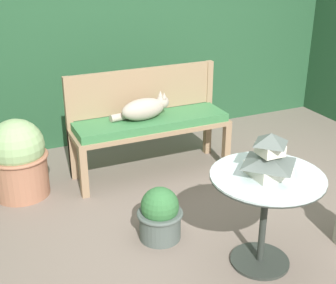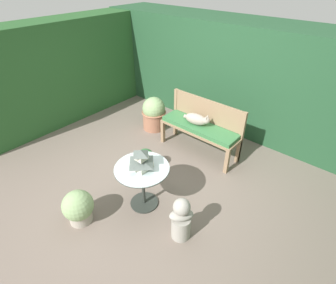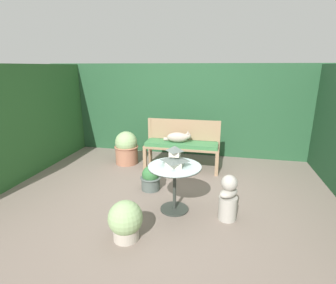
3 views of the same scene
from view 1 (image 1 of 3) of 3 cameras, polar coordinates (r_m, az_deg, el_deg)
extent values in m
plane|color=#75665B|center=(3.44, 4.22, -11.11)|extent=(30.00, 30.00, 0.00)
cube|color=#234C2D|center=(5.27, -8.72, 12.50)|extent=(6.40, 1.09, 1.95)
cube|color=#937556|center=(3.85, -10.23, -3.82)|extent=(0.06, 0.06, 0.42)
cube|color=#937556|center=(4.31, 7.13, -0.53)|extent=(0.06, 0.06, 0.42)
cube|color=#937556|center=(4.17, -11.50, -1.72)|extent=(0.06, 0.06, 0.42)
cube|color=#937556|center=(4.60, 4.82, 1.14)|extent=(0.06, 0.06, 0.42)
cube|color=#937556|center=(4.09, -2.07, 1.81)|extent=(1.39, 0.42, 0.04)
cube|color=#387542|center=(4.07, -2.08, 2.53)|extent=(1.34, 0.39, 0.07)
cube|color=#937556|center=(4.08, -11.84, 1.52)|extent=(0.06, 0.06, 0.92)
cube|color=#937556|center=(4.52, 4.89, 4.12)|extent=(0.06, 0.06, 0.92)
cube|color=#937556|center=(4.17, -3.13, 6.37)|extent=(1.34, 0.04, 0.39)
ellipsoid|color=#A89989|center=(3.99, -3.06, 4.01)|extent=(0.42, 0.23, 0.18)
sphere|color=#A89989|center=(4.07, -0.70, 4.90)|extent=(0.12, 0.12, 0.12)
cone|color=#A89989|center=(4.08, -0.94, 5.95)|extent=(0.04, 0.04, 0.05)
cone|color=#A89989|center=(4.02, -0.48, 5.72)|extent=(0.04, 0.04, 0.05)
cylinder|color=#A89989|center=(4.01, -5.57, 3.12)|extent=(0.22, 0.09, 0.06)
cylinder|color=#2D332D|center=(3.22, 11.10, -13.99)|extent=(0.38, 0.38, 0.02)
cylinder|color=#2D332D|center=(3.05, 11.54, -9.44)|extent=(0.04, 0.04, 0.63)
cylinder|color=silver|center=(2.89, 12.04, -4.09)|extent=(0.70, 0.70, 0.01)
torus|color=#2D332D|center=(2.90, 12.02, -4.30)|extent=(0.70, 0.70, 0.02)
cube|color=silver|center=(2.87, 12.11, -3.31)|extent=(0.22, 0.22, 0.08)
pyramid|color=#56605B|center=(2.84, 12.23, -2.06)|extent=(0.29, 0.29, 0.06)
cube|color=silver|center=(2.82, 12.34, -0.86)|extent=(0.13, 0.13, 0.07)
pyramid|color=#56605B|center=(2.79, 12.46, 0.42)|extent=(0.18, 0.18, 0.07)
cylinder|color=#4C5651|center=(3.34, -0.98, -10.03)|extent=(0.29, 0.29, 0.21)
torus|color=#4C5651|center=(3.29, -0.99, -8.68)|extent=(0.33, 0.33, 0.03)
sphere|color=#336B38|center=(3.26, -1.00, -7.80)|extent=(0.27, 0.27, 0.27)
cylinder|color=#9E664C|center=(4.03, -17.52, -3.81)|extent=(0.44, 0.44, 0.36)
torus|color=#9E664C|center=(3.96, -17.81, -1.66)|extent=(0.48, 0.48, 0.03)
sphere|color=#89A870|center=(3.92, -17.96, -0.48)|extent=(0.44, 0.44, 0.44)
camera|label=2|loc=(3.59, 67.14, 23.74)|focal=28.00mm
camera|label=3|loc=(2.44, 91.91, -2.06)|focal=28.00mm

